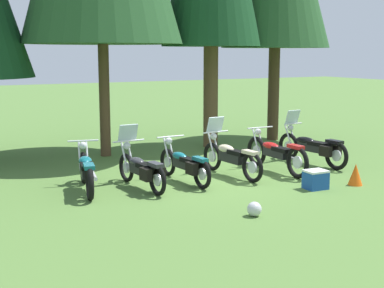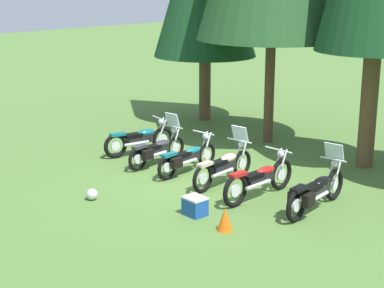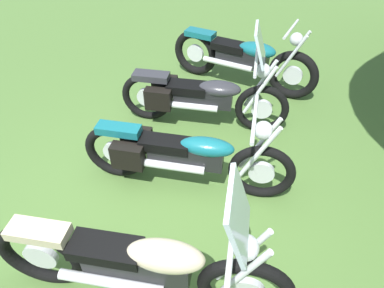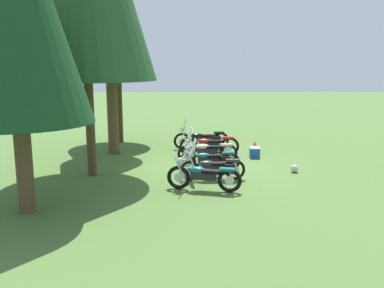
{
  "view_description": "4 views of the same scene",
  "coord_description": "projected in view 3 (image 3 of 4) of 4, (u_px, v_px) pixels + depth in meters",
  "views": [
    {
      "loc": [
        -6.42,
        -10.77,
        2.92
      ],
      "look_at": [
        -0.13,
        0.68,
        0.72
      ],
      "focal_mm": 51.27,
      "sensor_mm": 36.0,
      "label": 1
    },
    {
      "loc": [
        10.14,
        -10.74,
        4.99
      ],
      "look_at": [
        -0.27,
        -0.33,
        0.92
      ],
      "focal_mm": 57.7,
      "sensor_mm": 36.0,
      "label": 2
    },
    {
      "loc": [
        1.73,
        0.65,
        2.72
      ],
      "look_at": [
        -0.29,
        0.13,
        0.95
      ],
      "focal_mm": 32.38,
      "sensor_mm": 36.0,
      "label": 3
    },
    {
      "loc": [
        -14.66,
        0.65,
        3.67
      ],
      "look_at": [
        0.11,
        0.53,
        0.81
      ],
      "focal_mm": 38.93,
      "sensor_mm": 36.0,
      "label": 4
    }
  ],
  "objects": [
    {
      "name": "ground_plane",
      "position": [
        170.0,
        241.0,
        3.16
      ],
      "size": [
        80.0,
        80.0,
        0.0
      ],
      "primitive_type": "plane",
      "color": "#4C7033"
    },
    {
      "name": "motorcycle_1",
      "position": [
        201.0,
        95.0,
        4.24
      ],
      "size": [
        0.77,
        2.11,
        1.34
      ],
      "rotation": [
        0.0,
        0.0,
        1.64
      ],
      "color": "black",
      "rests_on": "ground_plane"
    },
    {
      "name": "motorcycle_2",
      "position": [
        181.0,
        154.0,
        3.44
      ],
      "size": [
        0.72,
        2.17,
        0.98
      ],
      "rotation": [
        0.0,
        0.0,
        1.62
      ],
      "color": "black",
      "rests_on": "ground_plane"
    },
    {
      "name": "motorcycle_0",
      "position": [
        243.0,
        58.0,
        5.0
      ],
      "size": [
        0.78,
        2.19,
        1.01
      ],
      "rotation": [
        0.0,
        0.0,
        1.34
      ],
      "color": "black",
      "rests_on": "ground_plane"
    },
    {
      "name": "motorcycle_3",
      "position": [
        142.0,
        264.0,
        2.47
      ],
      "size": [
        0.74,
        2.27,
        1.36
      ],
      "rotation": [
        0.0,
        0.0,
        1.65
      ],
      "color": "black",
      "rests_on": "ground_plane"
    }
  ]
}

